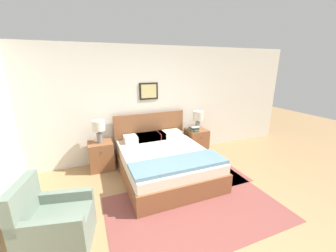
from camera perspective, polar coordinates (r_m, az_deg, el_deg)
The scene contains 14 objects.
ground_plane at distance 3.27m, azimuth 11.47°, elevation -25.44°, with size 16.00×16.00×0.00m, color #99754C.
wall_back at distance 4.90m, azimuth -4.77°, elevation 6.28°, with size 7.81×0.09×2.60m.
area_rug_main at distance 3.51m, azimuth 7.65°, elevation -21.77°, with size 2.70×1.69×0.01m.
area_rug_bedside at distance 4.64m, azimuth 14.22°, elevation -11.85°, with size 0.72×1.17×0.01m.
bed at distance 4.23m, azimuth -0.97°, elevation -9.65°, with size 1.69×2.03×1.10m.
armchair at distance 3.12m, azimuth -29.05°, elevation -22.77°, with size 0.89×0.80×0.90m.
nightstand_near_window at distance 4.69m, azimuth -18.00°, elevation -7.77°, with size 0.50×0.48×0.61m.
nightstand_by_door at distance 5.33m, azimuth 7.87°, elevation -4.12°, with size 0.50×0.48×0.61m.
table_lamp_near_window at distance 4.45m, azimuth -18.67°, elevation -0.42°, with size 0.26×0.26×0.48m.
table_lamp_by_door at distance 5.12m, azimuth 8.30°, elevation 2.45°, with size 0.26×0.26×0.48m.
book_thick_bottom at distance 5.13m, azimuth 7.18°, elevation -1.15°, with size 0.19×0.25×0.03m.
book_hardcover_middle at distance 5.13m, azimuth 7.19°, elevation -0.84°, with size 0.17×0.29×0.03m.
book_novel_upper at distance 5.11m, azimuth 7.20°, elevation -0.46°, with size 0.15×0.27×0.04m.
book_slim_near_top at distance 5.11m, azimuth 7.22°, elevation -0.10°, with size 0.20×0.23×0.03m.
Camera 1 is at (-1.44, -1.98, 2.17)m, focal length 22.00 mm.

